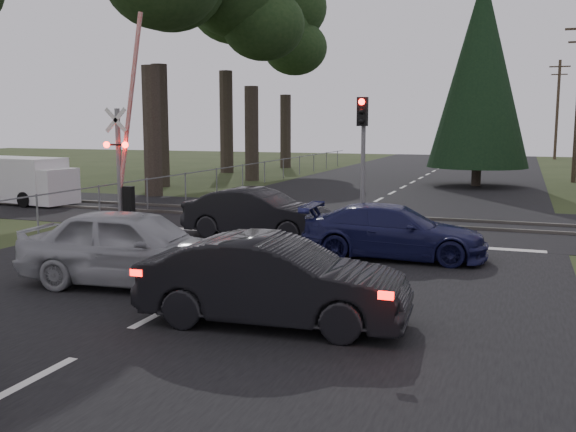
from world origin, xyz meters
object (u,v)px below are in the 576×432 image
at_px(silver_car, 134,247).
at_px(utility_pole_far, 557,108).
at_px(blue_sedan, 394,232).
at_px(white_van, 23,180).
at_px(dark_car_far, 258,214).
at_px(traffic_signal_center, 362,139).
at_px(crossing_signal, 124,159).
at_px(dark_hatchback, 274,281).

bearing_deg(silver_car, utility_pole_far, -15.82).
bearing_deg(blue_sedan, white_van, 68.58).
height_order(dark_car_far, white_van, white_van).
bearing_deg(traffic_signal_center, crossing_signal, -173.85).
bearing_deg(silver_car, white_van, 44.91).
bearing_deg(dark_car_far, traffic_signal_center, -34.83).
relative_size(crossing_signal, traffic_signal_center, 1.70).
height_order(traffic_signal_center, silver_car, traffic_signal_center).
bearing_deg(utility_pole_far, dark_hatchback, -96.69).
relative_size(blue_sedan, white_van, 0.89).
xyz_separation_m(utility_pole_far, dark_car_far, (-9.81, -47.39, -4.02)).
xyz_separation_m(crossing_signal, silver_car, (5.76, -8.16, -1.26)).
xyz_separation_m(utility_pole_far, silver_car, (-10.01, -53.38, -3.93)).
height_order(crossing_signal, utility_pole_far, utility_pole_far).
xyz_separation_m(utility_pole_far, blue_sedan, (-5.59, -48.82, -4.07)).
distance_m(crossing_signal, dark_hatchback, 13.43).
distance_m(crossing_signal, white_van, 6.57).
relative_size(traffic_signal_center, blue_sedan, 0.91).
distance_m(utility_pole_far, dark_car_far, 48.56).
height_order(blue_sedan, white_van, white_van).
bearing_deg(silver_car, blue_sedan, -49.36).
height_order(crossing_signal, traffic_signal_center, crossing_signal).
distance_m(crossing_signal, utility_pole_far, 47.96).
height_order(crossing_signal, dark_hatchback, crossing_signal).
bearing_deg(utility_pole_far, white_van, -116.88).
xyz_separation_m(crossing_signal, white_van, (-6.21, 1.84, -1.09)).
distance_m(dark_hatchback, dark_car_far, 8.12).
bearing_deg(traffic_signal_center, utility_pole_far, 80.40).
bearing_deg(crossing_signal, traffic_signal_center, 6.15).
xyz_separation_m(crossing_signal, utility_pole_far, (15.77, 45.21, 2.67)).
height_order(silver_car, blue_sedan, silver_car).
bearing_deg(blue_sedan, dark_car_far, 68.16).
distance_m(utility_pole_far, dark_hatchback, 55.29).
distance_m(dark_car_far, white_van, 12.83).
relative_size(crossing_signal, white_van, 1.38).
xyz_separation_m(silver_car, dark_car_far, (0.20, 5.99, -0.09)).
distance_m(dark_hatchback, silver_car, 3.85).
bearing_deg(traffic_signal_center, dark_hatchback, -84.11).
bearing_deg(dark_hatchback, blue_sedan, -12.32).
bearing_deg(white_van, traffic_signal_center, 3.38).
height_order(crossing_signal, silver_car, crossing_signal).
bearing_deg(dark_hatchback, utility_pole_far, -11.04).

